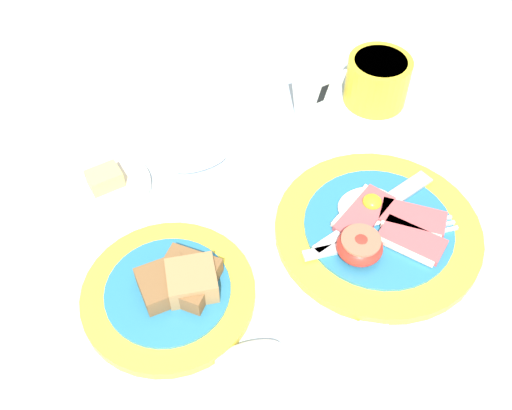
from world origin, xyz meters
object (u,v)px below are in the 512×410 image
(bread_plate, at_px, (172,290))
(number_card, at_px, (317,90))
(teaspoon_by_saucer, at_px, (274,347))
(sugar_cup, at_px, (377,79))
(butter_dish, at_px, (107,186))
(breakfast_plate, at_px, (377,229))
(teaspoon_near_cup, at_px, (220,157))

(bread_plate, distance_m, number_card, 0.35)
(number_card, relative_size, teaspoon_by_saucer, 0.38)
(bread_plate, xyz_separation_m, sugar_cup, (0.35, 0.23, 0.02))
(butter_dish, bearing_deg, number_card, 9.92)
(breakfast_plate, relative_size, teaspoon_near_cup, 1.25)
(breakfast_plate, height_order, teaspoon_near_cup, breakfast_plate)
(breakfast_plate, height_order, sugar_cup, sugar_cup)
(teaspoon_near_cup, bearing_deg, breakfast_plate, 122.82)
(breakfast_plate, height_order, teaspoon_by_saucer, breakfast_plate)
(sugar_cup, distance_m, teaspoon_by_saucer, 0.42)
(sugar_cup, relative_size, butter_dish, 0.81)
(number_card, bearing_deg, teaspoon_near_cup, -173.26)
(teaspoon_by_saucer, bearing_deg, number_card, -115.57)
(breakfast_plate, bearing_deg, number_card, 86.13)
(butter_dish, relative_size, teaspoon_by_saucer, 0.57)
(butter_dish, relative_size, number_card, 1.50)
(breakfast_plate, xyz_separation_m, teaspoon_near_cup, (-0.14, 0.18, -0.01))
(sugar_cup, relative_size, number_card, 1.21)
(sugar_cup, bearing_deg, teaspoon_by_saucer, -130.06)
(bread_plate, bearing_deg, teaspoon_near_cup, 59.31)
(sugar_cup, height_order, number_card, number_card)
(breakfast_plate, relative_size, butter_dish, 2.21)
(breakfast_plate, relative_size, number_card, 3.30)
(teaspoon_by_saucer, bearing_deg, sugar_cup, -126.75)
(sugar_cup, bearing_deg, bread_plate, -147.32)
(sugar_cup, distance_m, number_card, 0.09)
(bread_plate, bearing_deg, sugar_cup, 32.68)
(butter_dish, relative_size, teaspoon_near_cup, 0.57)
(sugar_cup, xyz_separation_m, butter_dish, (-0.39, -0.05, -0.03))
(bread_plate, bearing_deg, teaspoon_by_saucer, -48.77)
(breakfast_plate, height_order, number_card, number_card)
(breakfast_plate, xyz_separation_m, teaspoon_by_saucer, (-0.16, -0.10, -0.01))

